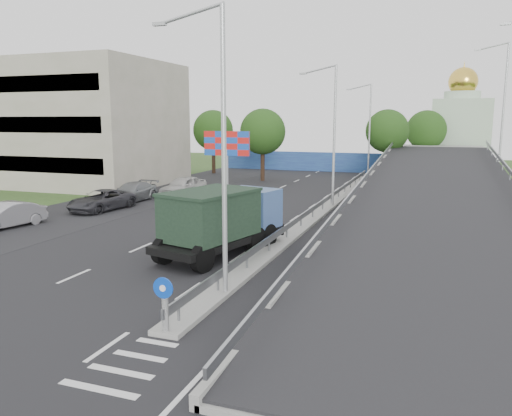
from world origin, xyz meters
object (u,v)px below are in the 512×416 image
at_px(lamp_post_far, 368,126).
at_px(billboard, 227,147).
at_px(sign_bollard, 165,304).
at_px(parked_car_b, 7,215).
at_px(lamp_post_mid, 332,128).
at_px(church, 460,129).
at_px(parked_car_d, 132,192).
at_px(lamp_post_near, 219,137).
at_px(dump_truck, 222,218).
at_px(parked_car_e, 183,186).
at_px(parked_car_c, 102,200).

distance_m(lamp_post_far, billboard, 20.24).
bearing_deg(sign_bollard, parked_car_b, 148.42).
height_order(lamp_post_mid, church, church).
bearing_deg(sign_bollard, parked_car_d, 125.61).
bearing_deg(lamp_post_near, church, 79.62).
distance_m(sign_bollard, church, 58.84).
distance_m(sign_bollard, lamp_post_near, 6.12).
height_order(church, dump_truck, church).
distance_m(sign_bollard, lamp_post_far, 44.08).
height_order(parked_car_d, parked_car_e, parked_car_e).
relative_size(lamp_post_far, church, 0.73).
distance_m(parked_car_b, parked_car_e, 15.49).
bearing_deg(billboard, parked_car_e, -171.56).
xyz_separation_m(dump_truck, parked_car_c, (-12.89, 7.92, -1.04)).
xyz_separation_m(dump_truck, parked_car_b, (-14.57, 1.08, -1.01)).
bearing_deg(lamp_post_far, billboard, -116.84).
relative_size(sign_bollard, lamp_post_far, 0.17).
bearing_deg(dump_truck, parked_car_e, 138.11).
xyz_separation_m(lamp_post_mid, parked_car_b, (-16.83, -13.55, -5.05)).
bearing_deg(parked_car_b, sign_bollard, -22.10).
bearing_deg(lamp_post_far, lamp_post_mid, -90.00).
bearing_deg(parked_car_d, billboard, 36.99).
bearing_deg(parked_car_c, dump_truck, -25.02).
bearing_deg(church, parked_car_b, -119.33).
xyz_separation_m(lamp_post_near, parked_car_c, (-15.15, 13.29, -5.07)).
relative_size(lamp_post_near, parked_car_c, 1.91).
relative_size(parked_car_b, parked_car_e, 0.93).
relative_size(parked_car_b, parked_car_c, 0.87).
xyz_separation_m(dump_truck, parked_car_d, (-13.12, 12.13, -1.02)).
height_order(parked_car_b, parked_car_d, parked_car_b).
bearing_deg(billboard, church, 59.30).
bearing_deg(parked_car_b, billboard, 73.09).
height_order(lamp_post_far, billboard, lamp_post_far).
xyz_separation_m(lamp_post_mid, church, (9.89, 34.00, -0.50)).
height_order(church, parked_car_d, church).
height_order(church, parked_car_c, church).
xyz_separation_m(parked_car_b, parked_car_e, (3.92, 14.98, 0.09)).
relative_size(church, parked_car_d, 2.66).
bearing_deg(church, billboard, -120.70).
height_order(church, billboard, church).
bearing_deg(lamp_post_far, dump_truck, -93.73).
relative_size(lamp_post_near, dump_truck, 1.31).
distance_m(church, billboard, 37.23).
bearing_deg(parked_car_d, church, 56.59).
height_order(lamp_post_mid, dump_truck, lamp_post_mid).
height_order(lamp_post_far, parked_car_e, lamp_post_far).
distance_m(billboard, parked_car_d, 8.45).
bearing_deg(parked_car_c, parked_car_d, 99.66).
xyz_separation_m(sign_bollard, dump_truck, (-2.15, 9.19, 0.74)).
xyz_separation_m(lamp_post_near, dump_truck, (-2.26, 5.37, -4.03)).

